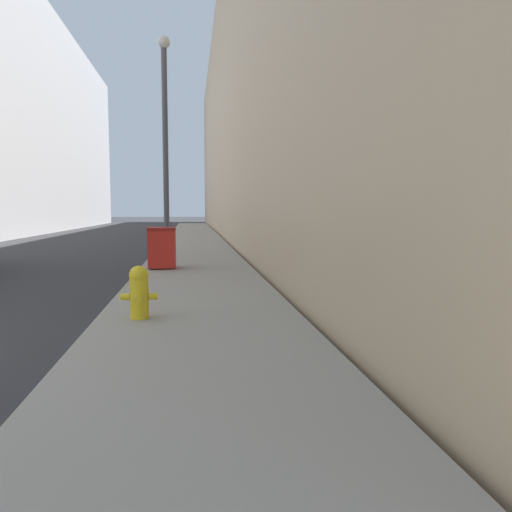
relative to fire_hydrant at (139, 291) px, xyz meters
The scene contains 5 objects.
sidewalk_right 16.53m from the fire_hydrant, 87.15° to the left, with size 2.84×60.00×0.16m.
building_right_stone 26.71m from the fire_hydrant, 71.20° to the left, with size 12.00×60.00×14.31m.
fire_hydrant is the anchor object (origin of this frame).
trash_bin 5.78m from the fire_hydrant, 90.24° to the left, with size 0.68×0.67×1.03m.
lamppost 9.87m from the fire_hydrant, 90.45° to the left, with size 0.39×0.39×6.80m.
Camera 1 is at (4.93, -5.32, 1.64)m, focal length 35.00 mm.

